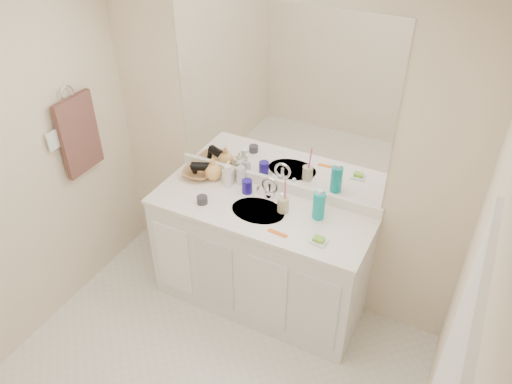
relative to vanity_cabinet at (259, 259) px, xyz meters
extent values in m
cube|color=white|center=(0.00, -1.02, 1.97)|extent=(2.60, 2.60, 0.02)
cube|color=#F3E0BE|center=(0.00, 0.28, 0.77)|extent=(2.60, 0.02, 2.40)
cube|color=#F3E0BE|center=(1.30, -1.02, 0.77)|extent=(0.02, 2.60, 2.40)
cube|color=white|center=(0.00, 0.00, 0.00)|extent=(1.50, 0.55, 0.85)
cube|color=white|center=(0.00, 0.00, 0.44)|extent=(1.52, 0.57, 0.03)
cube|color=white|center=(0.00, 0.26, 0.50)|extent=(1.52, 0.03, 0.08)
cylinder|color=beige|center=(0.00, -0.02, 0.44)|extent=(0.37, 0.37, 0.02)
cylinder|color=silver|center=(0.00, 0.16, 0.51)|extent=(0.02, 0.02, 0.11)
cube|color=white|center=(0.00, 0.27, 1.14)|extent=(1.48, 0.01, 1.20)
cylinder|color=navy|center=(-0.16, 0.13, 0.50)|extent=(0.08, 0.08, 0.10)
cylinder|color=tan|center=(0.15, 0.05, 0.51)|extent=(0.10, 0.10, 0.10)
cylinder|color=#F8418D|center=(0.16, 0.05, 0.60)|extent=(0.02, 0.04, 0.21)
cylinder|color=#0DA29F|center=(0.38, 0.09, 0.55)|extent=(0.09, 0.09, 0.19)
cube|color=white|center=(0.47, -0.14, 0.46)|extent=(0.11, 0.09, 0.01)
cube|color=#82CC31|center=(0.47, -0.14, 0.48)|extent=(0.07, 0.05, 0.02)
cube|color=orange|center=(0.22, -0.17, 0.46)|extent=(0.14, 0.04, 0.01)
cylinder|color=#302F35|center=(-0.37, -0.12, 0.48)|extent=(0.09, 0.09, 0.05)
cylinder|color=white|center=(-0.32, 0.14, 0.54)|extent=(0.06, 0.06, 0.17)
imported|color=white|center=(-0.26, 0.22, 0.54)|extent=(0.09, 0.09, 0.18)
imported|color=beige|center=(-0.34, 0.18, 0.54)|extent=(0.09, 0.09, 0.17)
imported|color=#F3B55E|center=(-0.46, 0.17, 0.54)|extent=(0.15, 0.15, 0.16)
imported|color=#A57242|center=(-0.57, 0.15, 0.48)|extent=(0.25, 0.25, 0.05)
cylinder|color=black|center=(-0.55, 0.15, 0.54)|extent=(0.14, 0.11, 0.06)
torus|color=silver|center=(-1.27, -0.25, 1.12)|extent=(0.01, 0.11, 0.11)
cube|color=#422723|center=(-1.25, -0.25, 0.82)|extent=(0.04, 0.32, 0.55)
cube|color=white|center=(-1.27, -0.45, 0.88)|extent=(0.01, 0.08, 0.13)
camera|label=1|loc=(1.18, -2.36, 2.48)|focal=35.00mm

